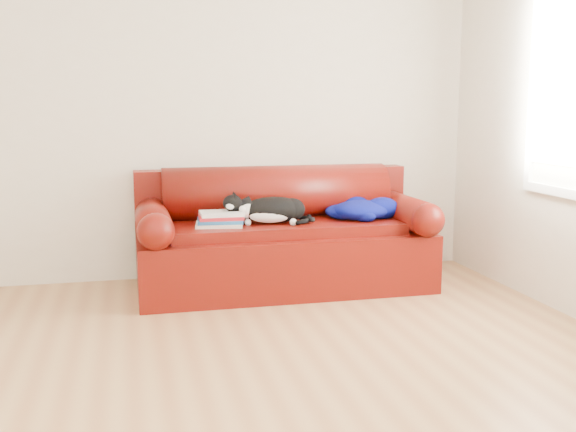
# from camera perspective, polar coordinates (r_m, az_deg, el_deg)

# --- Properties ---
(ground) EXTENTS (4.50, 4.50, 0.00)m
(ground) POSITION_cam_1_polar(r_m,az_deg,el_deg) (3.50, -4.98, -13.02)
(ground) COLOR #9B673E
(ground) RESTS_ON ground
(room_shell) EXTENTS (4.52, 4.02, 2.61)m
(room_shell) POSITION_cam_1_polar(r_m,az_deg,el_deg) (3.29, -3.24, 15.23)
(room_shell) COLOR beige
(room_shell) RESTS_ON ground
(sofa_base) EXTENTS (2.10, 0.90, 0.50)m
(sofa_base) POSITION_cam_1_polar(r_m,az_deg,el_deg) (4.94, -0.39, -3.40)
(sofa_base) COLOR #401002
(sofa_base) RESTS_ON ground
(sofa_back) EXTENTS (2.10, 1.01, 0.88)m
(sofa_back) POSITION_cam_1_polar(r_m,az_deg,el_deg) (5.12, -1.01, 0.51)
(sofa_back) COLOR #401002
(sofa_back) RESTS_ON ground
(book_stack) EXTENTS (0.35, 0.29, 0.10)m
(book_stack) POSITION_cam_1_polar(r_m,az_deg,el_deg) (4.70, -5.75, -0.25)
(book_stack) COLOR beige
(book_stack) RESTS_ON sofa_base
(cat) EXTENTS (0.65, 0.29, 0.24)m
(cat) POSITION_cam_1_polar(r_m,az_deg,el_deg) (4.77, -1.36, 0.45)
(cat) COLOR black
(cat) RESTS_ON sofa_base
(blanket) EXTENTS (0.61, 0.49, 0.16)m
(blanket) POSITION_cam_1_polar(r_m,az_deg,el_deg) (5.02, 6.28, 0.61)
(blanket) COLOR #040247
(blanket) RESTS_ON sofa_base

